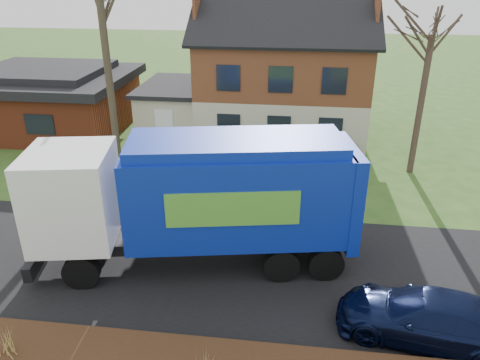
# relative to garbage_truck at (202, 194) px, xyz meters

# --- Properties ---
(ground) EXTENTS (120.00, 120.00, 0.00)m
(ground) POSITION_rel_garbage_truck_xyz_m (-0.06, -0.22, -2.53)
(ground) COLOR #2A501A
(ground) RESTS_ON ground
(road) EXTENTS (80.00, 7.00, 0.02)m
(road) POSITION_rel_garbage_truck_xyz_m (-0.06, -0.22, -2.52)
(road) COLOR black
(road) RESTS_ON ground
(main_house) EXTENTS (12.95, 8.95, 9.26)m
(main_house) POSITION_rel_garbage_truck_xyz_m (1.43, 13.69, 1.50)
(main_house) COLOR beige
(main_house) RESTS_ON ground
(ranch_house) EXTENTS (9.80, 8.20, 3.70)m
(ranch_house) POSITION_rel_garbage_truck_xyz_m (-12.06, 12.78, -0.72)
(ranch_house) COLOR #923B1F
(ranch_house) RESTS_ON ground
(garbage_truck) EXTENTS (10.58, 4.58, 4.39)m
(garbage_truck) POSITION_rel_garbage_truck_xyz_m (0.00, 0.00, 0.00)
(garbage_truck) COLOR black
(garbage_truck) RESTS_ON ground
(silver_sedan) EXTENTS (4.56, 2.43, 1.43)m
(silver_sedan) POSITION_rel_garbage_truck_xyz_m (-2.49, 4.95, -1.82)
(silver_sedan) COLOR #B1B5B9
(silver_sedan) RESTS_ON ground
(navy_wagon) EXTENTS (5.03, 2.84, 1.37)m
(navy_wagon) POSITION_rel_garbage_truck_xyz_m (6.57, -2.74, -1.84)
(navy_wagon) COLOR black
(navy_wagon) RESTS_ON ground
(tree_front_east) EXTENTS (3.30, 3.30, 9.18)m
(tree_front_east) POSITION_rel_garbage_truck_xyz_m (8.40, 8.69, 4.93)
(tree_front_east) COLOR #443329
(tree_front_east) RESTS_ON ground
(grass_clump_west) EXTENTS (0.36, 0.29, 0.94)m
(grass_clump_west) POSITION_rel_garbage_truck_xyz_m (-3.97, -4.98, -1.76)
(grass_clump_west) COLOR tan
(grass_clump_west) RESTS_ON mulch_verge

